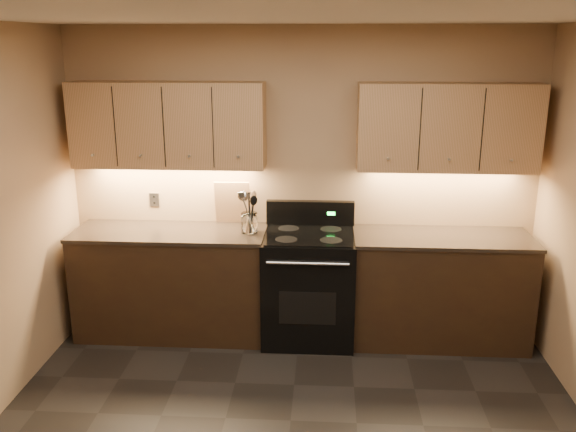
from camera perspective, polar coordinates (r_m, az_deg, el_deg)
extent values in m
plane|color=silver|center=(3.13, -0.20, 18.42)|extent=(4.00, 4.00, 0.00)
cube|color=tan|center=(5.26, 1.27, 3.22)|extent=(4.00, 0.04, 2.60)
cube|color=black|center=(5.39, -10.76, -6.23)|extent=(1.60, 0.60, 0.90)
cube|color=#372B23|center=(5.23, -11.03, -1.51)|extent=(1.62, 0.62, 0.03)
cube|color=black|center=(5.32, 13.97, -6.75)|extent=(1.44, 0.60, 0.90)
cube|color=#372B23|center=(5.16, 14.32, -1.98)|extent=(1.46, 0.62, 0.03)
cube|color=black|center=(5.20, 1.95, -6.66)|extent=(0.76, 0.65, 0.92)
cube|color=black|center=(5.04, 2.00, -1.78)|extent=(0.70, 0.60, 0.01)
cube|color=black|center=(5.28, 2.10, 0.26)|extent=(0.76, 0.07, 0.22)
cube|color=#19FF33|center=(5.24, 4.06, 0.23)|extent=(0.06, 0.00, 0.03)
cylinder|color=silver|center=(4.76, 1.86, -4.47)|extent=(0.65, 0.02, 0.02)
cube|color=black|center=(4.92, 1.82, -8.62)|extent=(0.46, 0.00, 0.28)
cylinder|color=black|center=(4.90, -0.16, -2.20)|extent=(0.18, 0.18, 0.00)
cylinder|color=black|center=(4.89, 4.05, -2.28)|extent=(0.18, 0.18, 0.00)
cylinder|color=black|center=(5.19, 0.06, -1.16)|extent=(0.18, 0.18, 0.00)
cylinder|color=black|center=(5.18, 4.04, -1.23)|extent=(0.18, 0.18, 0.00)
cube|color=tan|center=(5.18, -11.14, 8.36)|extent=(1.60, 0.30, 0.70)
cube|color=tan|center=(5.11, 14.71, 8.03)|extent=(1.44, 0.30, 0.70)
cube|color=#B2B5BA|center=(5.50, -12.41, 1.50)|extent=(0.08, 0.01, 0.12)
cylinder|color=white|center=(5.07, -3.64, -0.63)|extent=(0.14, 0.14, 0.17)
cylinder|color=white|center=(5.09, -3.63, -1.46)|extent=(0.13, 0.13, 0.02)
cube|color=tan|center=(5.31, -5.22, 1.28)|extent=(0.31, 0.10, 0.38)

